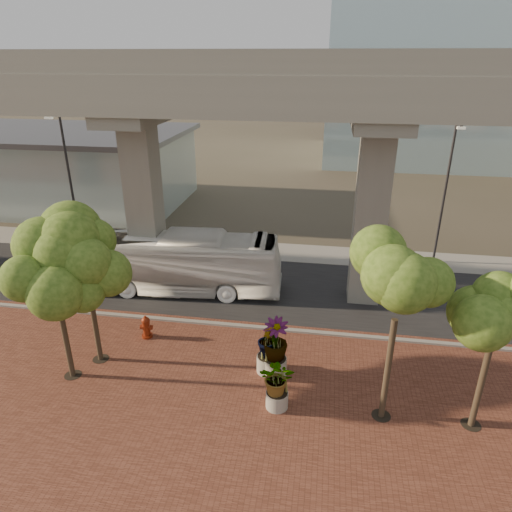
# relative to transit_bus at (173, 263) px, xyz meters

# --- Properties ---
(ground) EXTENTS (160.00, 160.00, 0.00)m
(ground) POSITION_rel_transit_bus_xyz_m (4.38, -1.30, -1.66)
(ground) COLOR #3D382C
(ground) RESTS_ON ground
(brick_plaza) EXTENTS (70.00, 13.00, 0.06)m
(brick_plaza) POSITION_rel_transit_bus_xyz_m (4.38, -9.30, -1.63)
(brick_plaza) COLOR brown
(brick_plaza) RESTS_ON ground
(asphalt_road) EXTENTS (90.00, 8.00, 0.04)m
(asphalt_road) POSITION_rel_transit_bus_xyz_m (4.38, 0.70, -1.64)
(asphalt_road) COLOR black
(asphalt_road) RESTS_ON ground
(curb_strip) EXTENTS (70.00, 0.25, 0.16)m
(curb_strip) POSITION_rel_transit_bus_xyz_m (4.38, -3.30, -1.58)
(curb_strip) COLOR gray
(curb_strip) RESTS_ON ground
(far_sidewalk) EXTENTS (90.00, 3.00, 0.06)m
(far_sidewalk) POSITION_rel_transit_bus_xyz_m (4.38, 6.20, -1.63)
(far_sidewalk) COLOR gray
(far_sidewalk) RESTS_ON ground
(transit_viaduct) EXTENTS (72.00, 5.60, 12.40)m
(transit_viaduct) POSITION_rel_transit_bus_xyz_m (4.38, 0.70, 5.62)
(transit_viaduct) COLOR gray
(transit_viaduct) RESTS_ON ground
(station_pavilion) EXTENTS (23.00, 13.00, 6.30)m
(station_pavilion) POSITION_rel_transit_bus_xyz_m (-15.62, 14.70, 1.56)
(station_pavilion) COLOR #A5BABD
(station_pavilion) RESTS_ON ground
(transit_bus) EXTENTS (12.08, 3.58, 3.32)m
(transit_bus) POSITION_rel_transit_bus_xyz_m (0.00, 0.00, 0.00)
(transit_bus) COLOR white
(transit_bus) RESTS_ON ground
(fire_hydrant) EXTENTS (0.56, 0.50, 1.12)m
(fire_hydrant) POSITION_rel_transit_bus_xyz_m (0.25, -4.84, -1.07)
(fire_hydrant) COLOR maroon
(fire_hydrant) RESTS_ON ground
(planter_front) EXTENTS (1.87, 1.87, 2.06)m
(planter_front) POSITION_rel_transit_bus_xyz_m (6.79, -8.48, -0.35)
(planter_front) COLOR #B0AC9F
(planter_front) RESTS_ON ground
(planter_right) EXTENTS (2.41, 2.41, 2.58)m
(planter_right) POSITION_rel_transit_bus_xyz_m (6.47, -6.58, -0.04)
(planter_right) COLOR gray
(planter_right) RESTS_ON ground
(planter_left) EXTENTS (2.14, 2.14, 2.36)m
(planter_left) POSITION_rel_transit_bus_xyz_m (6.19, -6.45, -0.17)
(planter_left) COLOR #A29C92
(planter_left) RESTS_ON ground
(street_tree_far_west) EXTENTS (3.94, 3.94, 6.33)m
(street_tree_far_west) POSITION_rel_transit_bus_xyz_m (-1.74, -8.00, 2.91)
(street_tree_far_west) COLOR #463728
(street_tree_far_west) RESTS_ON ground
(street_tree_near_west) EXTENTS (3.68, 3.68, 6.57)m
(street_tree_near_west) POSITION_rel_transit_bus_xyz_m (-1.12, -6.79, 3.27)
(street_tree_near_west) COLOR #463728
(street_tree_near_west) RESTS_ON ground
(street_tree_near_east) EXTENTS (3.75, 3.75, 6.92)m
(street_tree_near_east) POSITION_rel_transit_bus_xyz_m (10.62, -8.36, 3.59)
(street_tree_near_east) COLOR #463728
(street_tree_near_east) RESTS_ON ground
(street_tree_far_east) EXTENTS (3.00, 3.00, 5.93)m
(street_tree_far_east) POSITION_rel_transit_bus_xyz_m (13.76, -8.31, 2.93)
(street_tree_far_east) COLOR #463728
(street_tree_far_east) RESTS_ON ground
(streetlamp_west) EXTENTS (0.45, 1.30, 8.99)m
(streetlamp_west) POSITION_rel_transit_bus_xyz_m (-8.11, 4.36, 3.58)
(streetlamp_west) COLOR #2A2A2E
(streetlamp_west) RESTS_ON ground
(streetlamp_east) EXTENTS (0.43, 1.26, 8.68)m
(streetlamp_east) POSITION_rel_transit_bus_xyz_m (15.14, 6.08, 3.40)
(streetlamp_east) COLOR #2E2E33
(streetlamp_east) RESTS_ON ground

